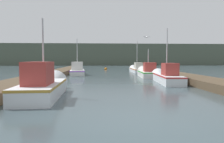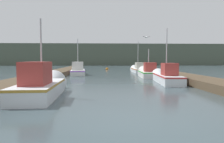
# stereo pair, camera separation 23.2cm
# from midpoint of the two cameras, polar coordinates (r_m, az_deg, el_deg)

# --- Properties ---
(ground_plane) EXTENTS (200.00, 200.00, 0.00)m
(ground_plane) POSITION_cam_midpoint_polar(r_m,az_deg,el_deg) (5.73, 7.00, -14.82)
(ground_plane) COLOR #38474C
(dock_left) EXTENTS (2.37, 40.00, 0.49)m
(dock_left) POSITION_cam_midpoint_polar(r_m,az_deg,el_deg) (22.02, -16.80, -0.74)
(dock_left) COLOR #4C3D2B
(dock_left) RESTS_ON ground_plane
(dock_right) EXTENTS (2.37, 40.00, 0.49)m
(dock_right) POSITION_cam_midpoint_polar(r_m,az_deg,el_deg) (22.56, 15.15, -0.61)
(dock_right) COLOR #4C3D2B
(dock_right) RESTS_ON ground_plane
(distant_shore_ridge) EXTENTS (120.00, 16.00, 6.69)m
(distant_shore_ridge) POSITION_cam_midpoint_polar(r_m,az_deg,el_deg) (68.81, -2.45, 4.72)
(distant_shore_ridge) COLOR #4C5647
(distant_shore_ridge) RESTS_ON ground_plane
(fishing_boat_0) EXTENTS (1.85, 5.50, 4.19)m
(fishing_boat_0) POSITION_cam_midpoint_polar(r_m,az_deg,el_deg) (10.51, -19.21, -3.68)
(fishing_boat_0) COLOR silver
(fishing_boat_0) RESTS_ON ground_plane
(fishing_boat_1) EXTENTS (1.81, 5.88, 4.52)m
(fishing_boat_1) POSITION_cam_midpoint_polar(r_m,az_deg,el_deg) (16.34, 14.69, -1.32)
(fishing_boat_1) COLOR silver
(fishing_boat_1) RESTS_ON ground_plane
(fishing_boat_2) EXTENTS (1.93, 5.07, 3.38)m
(fishing_boat_2) POSITION_cam_midpoint_polar(r_m,az_deg,el_deg) (21.27, 9.77, -0.31)
(fishing_boat_2) COLOR silver
(fishing_boat_2) RESTS_ON ground_plane
(fishing_boat_3) EXTENTS (2.12, 5.64, 4.69)m
(fishing_boat_3) POSITION_cam_midpoint_polar(r_m,az_deg,el_deg) (24.35, -10.15, 0.27)
(fishing_boat_3) COLOR silver
(fishing_boat_3) RESTS_ON ground_plane
(fishing_boat_4) EXTENTS (1.47, 5.96, 4.80)m
(fishing_boat_4) POSITION_cam_midpoint_polar(r_m,az_deg,el_deg) (28.88, 6.83, 0.66)
(fishing_boat_4) COLOR silver
(fishing_boat_4) RESTS_ON ground_plane
(mooring_piling_0) EXTENTS (0.33, 0.33, 1.43)m
(mooring_piling_0) POSITION_cam_midpoint_polar(r_m,az_deg,el_deg) (16.20, -18.19, -0.53)
(mooring_piling_0) COLOR #473523
(mooring_piling_0) RESTS_ON ground_plane
(mooring_piling_1) EXTENTS (0.29, 0.29, 1.05)m
(mooring_piling_1) POSITION_cam_midpoint_polar(r_m,az_deg,el_deg) (28.35, 9.21, 0.83)
(mooring_piling_1) COLOR #473523
(mooring_piling_1) RESTS_ON ground_plane
(mooring_piling_2) EXTENTS (0.25, 0.25, 1.19)m
(mooring_piling_2) POSITION_cam_midpoint_polar(r_m,az_deg,el_deg) (19.84, 14.16, -0.11)
(mooring_piling_2) COLOR #473523
(mooring_piling_2) RESTS_ON ground_plane
(channel_buoy) EXTENTS (0.50, 0.50, 1.00)m
(channel_buoy) POSITION_cam_midpoint_polar(r_m,az_deg,el_deg) (35.32, -1.98, 0.76)
(channel_buoy) COLOR #BF6513
(channel_buoy) RESTS_ON ground_plane
(seagull_lead) EXTENTS (0.56, 0.29, 0.12)m
(seagull_lead) POSITION_cam_midpoint_polar(r_m,az_deg,el_deg) (15.97, 9.46, 9.65)
(seagull_lead) COLOR white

